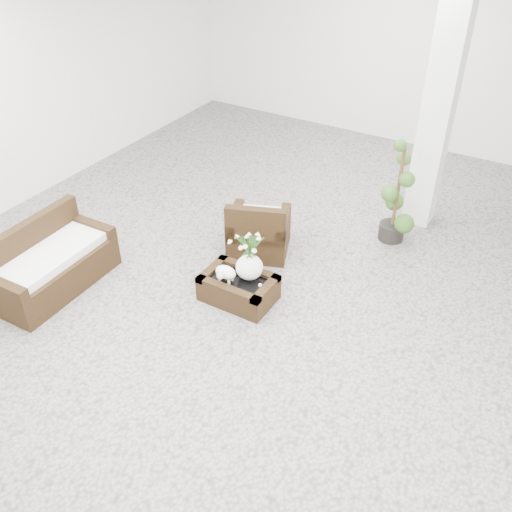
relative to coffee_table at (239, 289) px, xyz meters
The scene contains 9 objects.
ground 0.35m from the coffee_table, 59.70° to the left, with size 11.00×11.00×0.00m, color gray.
column 3.71m from the coffee_table, 66.15° to the left, with size 0.40×0.40×3.50m, color white.
coffee_table is the anchor object (origin of this frame).
sheep_figurine 0.30m from the coffee_table, 140.19° to the right, with size 0.28×0.23×0.21m, color white.
planter_narcissus 0.57m from the coffee_table, 45.00° to the left, with size 0.44×0.44×0.80m, color white, non-canonical shape.
tealight 0.35m from the coffee_table, ahead, with size 0.04×0.04×0.03m, color white.
armchair 1.16m from the coffee_table, 107.31° to the left, with size 0.81×0.78×0.87m, color #34210F.
loveseat 2.42m from the coffee_table, 155.53° to the right, with size 1.64×0.78×0.87m, color #34210F.
topiary 2.67m from the coffee_table, 62.98° to the left, with size 0.41×0.41×1.53m, color #2A4D18, non-canonical shape.
Camera 1 is at (2.87, -4.92, 4.60)m, focal length 39.54 mm.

